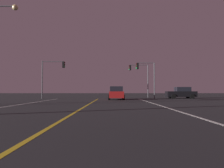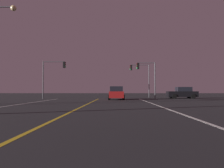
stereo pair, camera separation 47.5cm
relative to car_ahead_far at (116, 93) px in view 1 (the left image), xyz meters
name	(u,v)px [view 1 (the left image)]	position (x,y,z in m)	size (l,w,h in m)	color
lane_edge_right	(182,112)	(3.19, -16.22, -0.82)	(0.16, 37.32, 0.01)	silver
lane_center_divider	(75,112)	(-2.52, -16.22, -0.82)	(0.16, 37.32, 0.01)	gold
car_ahead_far	(116,93)	(0.00, 0.00, 0.00)	(2.02, 4.30, 1.70)	black
car_crossing_side	(181,93)	(9.82, 4.26, 0.00)	(4.30, 2.02, 1.70)	black
traffic_light_near_right	(145,72)	(4.26, 2.94, 3.03)	(2.72, 0.36, 5.20)	#4C4C51
traffic_light_near_left	(53,71)	(-8.99, 2.94, 3.20)	(3.36, 0.36, 5.39)	#4C4C51
traffic_light_far_right	(139,73)	(4.00, 8.44, 3.31)	(3.32, 0.36, 5.57)	#4C4C51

